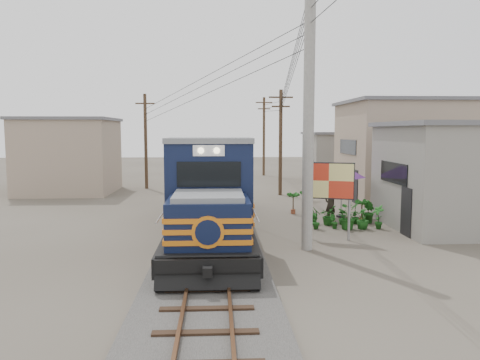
{
  "coord_description": "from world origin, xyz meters",
  "views": [
    {
      "loc": [
        0.24,
        -17.01,
        4.29
      ],
      "look_at": [
        1.24,
        2.85,
        2.2
      ],
      "focal_mm": 35.0,
      "sensor_mm": 36.0,
      "label": 1
    }
  ],
  "objects": [
    {
      "name": "market_umbrella",
      "position": [
        6.44,
        5.77,
        2.29
      ],
      "size": [
        3.06,
        3.06,
        2.61
      ],
      "rotation": [
        0.0,
        0.0,
        0.37
      ],
      "color": "black",
      "rests_on": "ground"
    },
    {
      "name": "shophouse_back",
      "position": [
        11.0,
        22.0,
        2.11
      ],
      "size": [
        6.3,
        6.3,
        4.2
      ],
      "color": "gray",
      "rests_on": "ground"
    },
    {
      "name": "vendor",
      "position": [
        5.62,
        4.65,
        0.83
      ],
      "size": [
        0.72,
        0.65,
        1.66
      ],
      "primitive_type": "imported",
      "rotation": [
        0.0,
        0.0,
        3.66
      ],
      "color": "black",
      "rests_on": "ground"
    },
    {
      "name": "wooden_pole_left",
      "position": [
        -5.0,
        18.0,
        3.68
      ],
      "size": [
        1.6,
        0.24,
        7.0
      ],
      "color": "#4C3826",
      "rests_on": "ground"
    },
    {
      "name": "wooden_pole_far",
      "position": [
        4.8,
        28.0,
        3.93
      ],
      "size": [
        1.6,
        0.24,
        7.5
      ],
      "color": "#4C3826",
      "rests_on": "ground"
    },
    {
      "name": "track",
      "position": [
        0.0,
        10.0,
        0.26
      ],
      "size": [
        1.15,
        70.0,
        0.12
      ],
      "color": "#51331E",
      "rests_on": "ground"
    },
    {
      "name": "ground",
      "position": [
        0.0,
        0.0,
        0.0
      ],
      "size": [
        120.0,
        120.0,
        0.0
      ],
      "primitive_type": "plane",
      "color": "#473F35",
      "rests_on": "ground"
    },
    {
      "name": "wooden_pole_mid",
      "position": [
        4.5,
        14.0,
        3.68
      ],
      "size": [
        1.6,
        0.24,
        7.0
      ],
      "color": "#4C3826",
      "rests_on": "ground"
    },
    {
      "name": "shophouse_left",
      "position": [
        -10.0,
        16.0,
        2.61
      ],
      "size": [
        6.3,
        6.3,
        5.2
      ],
      "color": "gray",
      "rests_on": "ground"
    },
    {
      "name": "shophouse_front",
      "position": [
        11.5,
        3.0,
        2.36
      ],
      "size": [
        7.35,
        6.3,
        4.7
      ],
      "color": "gray",
      "rests_on": "ground"
    },
    {
      "name": "plant_nursery",
      "position": [
        5.94,
        3.43,
        0.5
      ],
      "size": [
        3.37,
        2.21,
        1.11
      ],
      "color": "#195217",
      "rests_on": "ground"
    },
    {
      "name": "locomotive",
      "position": [
        0.0,
        2.53,
        1.71
      ],
      "size": [
        2.91,
        15.81,
        3.92
      ],
      "color": "black",
      "rests_on": "ground"
    },
    {
      "name": "shophouse_mid",
      "position": [
        12.5,
        12.0,
        3.11
      ],
      "size": [
        8.4,
        7.35,
        6.2
      ],
      "color": "gray",
      "rests_on": "ground"
    },
    {
      "name": "billboard",
      "position": [
        4.64,
        1.02,
        2.25
      ],
      "size": [
        1.92,
        0.74,
        3.07
      ],
      "rotation": [
        0.0,
        0.0,
        -0.32
      ],
      "color": "#99999E",
      "rests_on": "ground"
    },
    {
      "name": "utility_pole_main",
      "position": [
        3.5,
        -0.5,
        5.0
      ],
      "size": [
        0.4,
        0.4,
        10.0
      ],
      "color": "#9E9B93",
      "rests_on": "ground"
    },
    {
      "name": "power_lines",
      "position": [
        -0.14,
        8.49,
        7.56
      ],
      "size": [
        9.65,
        19.0,
        3.3
      ],
      "color": "black",
      "rests_on": "ground"
    },
    {
      "name": "ballast",
      "position": [
        0.0,
        10.0,
        0.08
      ],
      "size": [
        3.6,
        70.0,
        0.16
      ],
      "primitive_type": "cube",
      "color": "#595651",
      "rests_on": "ground"
    }
  ]
}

